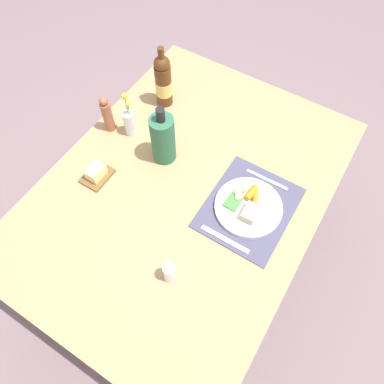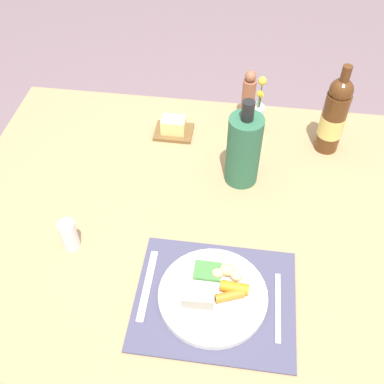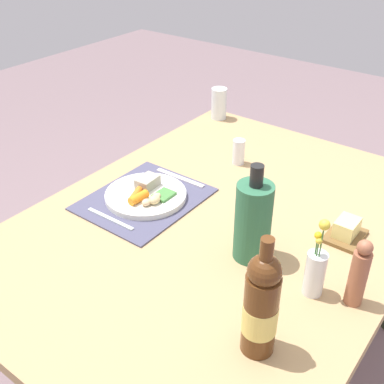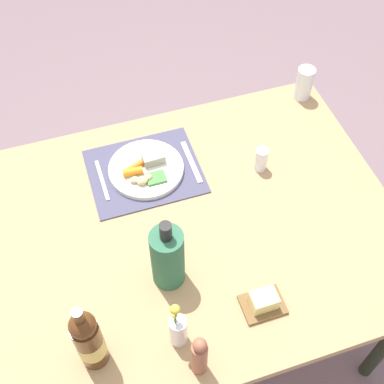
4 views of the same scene
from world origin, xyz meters
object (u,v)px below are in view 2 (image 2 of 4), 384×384
at_px(dining_table, 206,227).
at_px(pepper_mill, 248,97).
at_px(knife, 278,307).
at_px(wine_bottle, 334,116).
at_px(dinner_plate, 213,294).
at_px(salt_shaker, 69,235).
at_px(cooler_bottle, 244,149).
at_px(flower_vase, 256,119).
at_px(butter_dish, 174,128).
at_px(fork, 148,285).

relative_size(dining_table, pepper_mill, 7.68).
height_order(knife, wine_bottle, wine_bottle).
xyz_separation_m(dinner_plate, wine_bottle, (0.32, 0.62, 0.11)).
bearing_deg(salt_shaker, cooler_bottle, 36.03).
bearing_deg(dining_table, dinner_plate, -80.00).
height_order(knife, flower_vase, flower_vase).
relative_size(dining_table, dinner_plate, 5.43).
height_order(dining_table, butter_dish, butter_dish).
xyz_separation_m(dinner_plate, butter_dish, (-0.20, 0.62, 0.01)).
bearing_deg(wine_bottle, dining_table, -136.40).
distance_m(knife, cooler_bottle, 0.47).
distance_m(cooler_bottle, wine_bottle, 0.33).
height_order(cooler_bottle, pepper_mill, cooler_bottle).
relative_size(butter_dish, cooler_bottle, 0.44).
distance_m(flower_vase, salt_shaker, 0.71).
bearing_deg(cooler_bottle, butter_dish, 142.89).
bearing_deg(butter_dish, flower_vase, 4.47).
bearing_deg(knife, wine_bottle, 75.45).
height_order(dining_table, cooler_bottle, cooler_bottle).
relative_size(dinner_plate, flower_vase, 1.16).
xyz_separation_m(fork, pepper_mill, (0.21, 0.73, 0.08)).
bearing_deg(butter_dish, fork, -87.10).
height_order(dinner_plate, cooler_bottle, cooler_bottle).
xyz_separation_m(dining_table, flower_vase, (0.12, 0.37, 0.14)).
bearing_deg(knife, flower_vase, 96.99).
xyz_separation_m(butter_dish, cooler_bottle, (0.24, -0.18, 0.10)).
xyz_separation_m(wine_bottle, pepper_mill, (-0.27, 0.12, -0.04)).
bearing_deg(knife, salt_shaker, 167.46).
bearing_deg(cooler_bottle, dining_table, -118.83).
bearing_deg(salt_shaker, dinner_plate, -15.24).
height_order(cooler_bottle, wine_bottle, wine_bottle).
bearing_deg(fork, dinner_plate, -3.88).
relative_size(dinner_plate, butter_dish, 2.11).
xyz_separation_m(fork, knife, (0.33, -0.02, 0.00)).
height_order(dinner_plate, wine_bottle, wine_bottle).
xyz_separation_m(salt_shaker, wine_bottle, (0.72, 0.51, 0.08)).
distance_m(dinner_plate, cooler_bottle, 0.45).
height_order(butter_dish, pepper_mill, pepper_mill).
relative_size(butter_dish, pepper_mill, 0.67).
height_order(fork, salt_shaker, salt_shaker).
height_order(fork, butter_dish, butter_dish).
distance_m(flower_vase, cooler_bottle, 0.21).
xyz_separation_m(dinner_plate, fork, (-0.17, 0.01, -0.01)).
height_order(flower_vase, wine_bottle, wine_bottle).
xyz_separation_m(dinner_plate, salt_shaker, (-0.40, 0.11, 0.03)).
bearing_deg(cooler_bottle, fork, -116.63).
bearing_deg(wine_bottle, dinner_plate, -117.09).
height_order(knife, pepper_mill, pepper_mill).
bearing_deg(knife, cooler_bottle, 104.48).
xyz_separation_m(butter_dish, pepper_mill, (0.24, 0.12, 0.07)).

